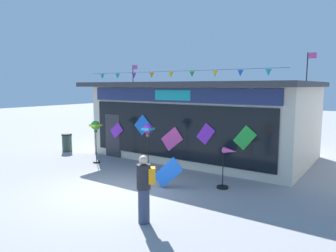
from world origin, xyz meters
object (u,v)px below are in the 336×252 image
at_px(person_near_camera, 145,188).
at_px(trash_bin, 67,142).
at_px(wind_spinner_center_left, 227,163).
at_px(wind_spinner_left, 148,135).
at_px(kite_shop_building, 204,119).
at_px(wind_spinner_far_left, 96,128).
at_px(display_kite_on_ground, 168,173).

bearing_deg(person_near_camera, trash_bin, -155.25).
relative_size(wind_spinner_center_left, person_near_camera, 0.81).
bearing_deg(person_near_camera, wind_spinner_left, 178.78).
bearing_deg(wind_spinner_center_left, kite_shop_building, 126.95).
relative_size(wind_spinner_far_left, trash_bin, 2.02).
distance_m(wind_spinner_far_left, trash_bin, 3.30).
distance_m(wind_spinner_center_left, person_near_camera, 3.56).
height_order(kite_shop_building, person_near_camera, kite_shop_building).
relative_size(wind_spinner_left, person_near_camera, 1.14).
bearing_deg(wind_spinner_left, wind_spinner_far_left, 177.25).
relative_size(wind_spinner_left, display_kite_on_ground, 1.99).
height_order(kite_shop_building, wind_spinner_far_left, kite_shop_building).
xyz_separation_m(wind_spinner_far_left, display_kite_on_ground, (4.55, -1.08, -0.99)).
xyz_separation_m(wind_spinner_far_left, person_near_camera, (5.57, -3.56, -0.63)).
bearing_deg(wind_spinner_center_left, wind_spinner_left, -178.25).
bearing_deg(kite_shop_building, wind_spinner_far_left, -128.23).
xyz_separation_m(wind_spinner_center_left, trash_bin, (-9.17, 0.84, -0.40)).
bearing_deg(wind_spinner_far_left, wind_spinner_center_left, -0.43).
height_order(wind_spinner_far_left, person_near_camera, wind_spinner_far_left).
height_order(trash_bin, display_kite_on_ground, display_kite_on_ground).
bearing_deg(wind_spinner_center_left, person_near_camera, -99.33).
bearing_deg(trash_bin, person_near_camera, -26.87).
bearing_deg(display_kite_on_ground, trash_bin, 166.08).
xyz_separation_m(wind_spinner_center_left, person_near_camera, (-0.58, -3.51, 0.02)).
height_order(wind_spinner_center_left, display_kite_on_ground, wind_spinner_center_left).
distance_m(kite_shop_building, wind_spinner_left, 4.12).
relative_size(wind_spinner_center_left, display_kite_on_ground, 1.42).
bearing_deg(display_kite_on_ground, wind_spinner_left, 149.15).
bearing_deg(kite_shop_building, display_kite_on_ground, -74.25).
bearing_deg(kite_shop_building, wind_spinner_center_left, -53.05).
distance_m(wind_spinner_far_left, wind_spinner_center_left, 6.18).
bearing_deg(person_near_camera, kite_shop_building, 159.61).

